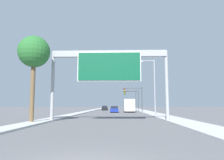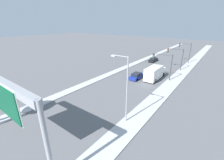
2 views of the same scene
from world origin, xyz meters
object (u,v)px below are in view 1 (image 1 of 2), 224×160
sign_gantry (109,65)px  car_mid_center (114,109)px  car_near_center (105,108)px  traffic_light_far_intersection (132,97)px  traffic_light_near_intersection (136,95)px  palm_tree_foreground (34,53)px  traffic_light_mid_block (133,97)px  truck_box_primary (129,106)px  street_lamp_right (153,83)px

sign_gantry → car_mid_center: size_ratio=2.92×
car_near_center → traffic_light_far_intersection: bearing=27.8°
traffic_light_near_intersection → palm_tree_foreground: 35.18m
sign_gantry → traffic_light_far_intersection: bearing=83.7°
sign_gantry → traffic_light_mid_block: 40.54m
traffic_light_near_intersection → palm_tree_foreground: size_ratio=0.69×
car_mid_center → car_near_center: (-3.50, 18.61, -0.01)m
truck_box_primary → street_lamp_right: street_lamp_right is taller
car_near_center → sign_gantry: bearing=-85.6°
sign_gantry → palm_tree_foreground: size_ratio=1.48×
car_mid_center → palm_tree_foreground: size_ratio=0.51×
palm_tree_foreground → street_lamp_right: (14.27, 13.38, -1.84)m
car_near_center → traffic_light_near_intersection: size_ratio=0.76×
truck_box_primary → traffic_light_mid_block: bearing=80.7°
traffic_light_near_intersection → palm_tree_foreground: palm_tree_foreground is taller
sign_gantry → traffic_light_mid_block: sign_gantry is taller
palm_tree_foreground → traffic_light_mid_block: bearing=73.0°
truck_box_primary → traffic_light_near_intersection: 3.28m
car_near_center → traffic_light_far_intersection: traffic_light_far_intersection is taller
car_near_center → palm_tree_foreground: palm_tree_foreground is taller
traffic_light_mid_block → car_mid_center: bearing=-111.5°
car_mid_center → car_near_center: bearing=100.6°
car_near_center → street_lamp_right: bearing=-73.7°
traffic_light_near_intersection → traffic_light_far_intersection: 20.00m
traffic_light_near_intersection → palm_tree_foreground: (-12.91, -32.59, 2.98)m
sign_gantry → traffic_light_far_intersection: 50.48m
car_mid_center → traffic_light_near_intersection: bearing=33.1°
truck_box_primary → street_lamp_right: size_ratio=0.89×
truck_box_primary → traffic_light_mid_block: size_ratio=1.32×
car_mid_center → street_lamp_right: bearing=-67.5°
truck_box_primary → traffic_light_near_intersection: (1.70, 0.96, 2.63)m
car_mid_center → car_near_center: 18.94m
car_near_center → palm_tree_foreground: size_ratio=0.53×
traffic_light_mid_block → street_lamp_right: size_ratio=0.67×
car_near_center → traffic_light_far_intersection: size_ratio=0.72×
car_mid_center → traffic_light_near_intersection: (5.20, 3.39, 3.50)m
traffic_light_far_intersection → street_lamp_right: 39.23m
car_near_center → traffic_light_mid_block: bearing=-30.7°
truck_box_primary → palm_tree_foreground: palm_tree_foreground is taller
street_lamp_right → sign_gantry: bearing=-121.0°
sign_gantry → truck_box_primary: sign_gantry is taller
car_near_center → truck_box_primary: bearing=-66.6°
car_near_center → traffic_light_mid_block: (8.79, -5.22, 3.45)m
street_lamp_right → car_mid_center: bearing=112.5°
car_near_center → street_lamp_right: street_lamp_right is taller
truck_box_primary → sign_gantry: bearing=-96.8°
car_near_center → truck_box_primary: size_ratio=0.58×
car_near_center → street_lamp_right: 36.16m
traffic_light_near_intersection → car_mid_center: bearing=-146.9°
palm_tree_foreground → street_lamp_right: street_lamp_right is taller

